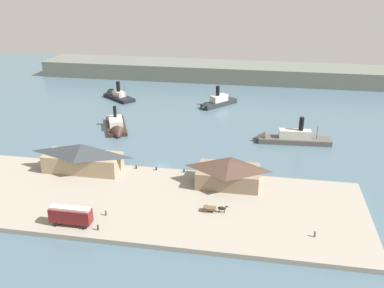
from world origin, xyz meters
The scene contains 18 objects.
ground_plane centered at (0.00, 0.00, 0.00)m, with size 320.00×320.00×0.00m, color #476070.
quay_promenade centered at (0.00, -22.00, 0.60)m, with size 110.00×36.00×1.20m, color gray.
seawall_edge centered at (0.00, -3.60, 0.50)m, with size 110.00×0.80×1.00m, color slate.
ferry_shed_customs_shed centered at (-20.25, -9.29, 5.30)m, with size 21.83×8.41×8.06m.
ferry_shed_east_terminal centered at (20.82, -10.27, 4.68)m, with size 16.51×10.70×6.86m.
street_tram centered at (-11.54, -35.96, 3.82)m, with size 9.45×2.79×4.51m.
horse_cart centered at (18.90, -24.79, 2.12)m, with size 5.92×1.68×1.87m.
pedestrian_near_west_shed centered at (41.48, -31.09, 1.91)m, with size 0.39×0.39×1.56m.
pedestrian_by_tram centered at (-5.43, -30.86, 1.89)m, with size 0.37×0.37×1.50m.
pedestrian_near_east_shed centered at (-4.95, -36.89, 1.90)m, with size 0.38×0.38×1.55m.
mooring_post_center_west centered at (-0.05, -5.47, 1.65)m, with size 0.44×0.44×0.90m, color black.
mooring_post_east centered at (-5.94, -5.51, 1.65)m, with size 0.44×0.44×0.90m, color black.
mooring_post_west centered at (7.97, -5.39, 1.65)m, with size 0.44×0.44×0.90m, color black.
ferry_departing_north centered at (8.64, 61.35, 1.73)m, with size 15.29×17.45×9.81m.
ferry_approaching_east centered at (-37.47, 66.00, 1.20)m, with size 17.97×15.82×10.02m.
ferry_moored_east centered at (-22.99, 25.90, 1.16)m, with size 14.17×21.95×10.15m.
ferry_mid_harbor centered at (36.71, 25.43, 1.51)m, with size 26.32×6.90×10.64m.
far_headland centered at (0.00, 110.00, 4.00)m, with size 180.00×24.00×8.00m, color #60665B.
Camera 1 is at (29.35, -111.28, 54.28)m, focal length 40.03 mm.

